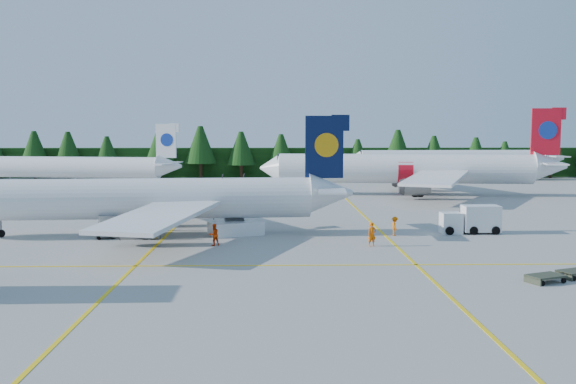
{
  "coord_description": "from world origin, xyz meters",
  "views": [
    {
      "loc": [
        -4.15,
        -50.84,
        9.55
      ],
      "look_at": [
        -2.76,
        12.26,
        3.5
      ],
      "focal_mm": 40.0,
      "sensor_mm": 36.0,
      "label": 1
    }
  ],
  "objects_px": {
    "airliner_navy": "(130,200)",
    "airliner_red": "(400,169)",
    "service_truck": "(470,219)",
    "airstairs": "(235,224)"
  },
  "relations": [
    {
      "from": "service_truck",
      "to": "airstairs",
      "type": "bearing_deg",
      "value": 179.53
    },
    {
      "from": "airliner_navy",
      "to": "service_truck",
      "type": "distance_m",
      "value": 31.52
    },
    {
      "from": "airliner_navy",
      "to": "airliner_red",
      "type": "bearing_deg",
      "value": 44.84
    },
    {
      "from": "airliner_navy",
      "to": "service_truck",
      "type": "bearing_deg",
      "value": -2.93
    },
    {
      "from": "airliner_red",
      "to": "airstairs",
      "type": "relative_size",
      "value": 6.04
    },
    {
      "from": "airstairs",
      "to": "service_truck",
      "type": "distance_m",
      "value": 21.91
    },
    {
      "from": "airliner_navy",
      "to": "airliner_red",
      "type": "distance_m",
      "value": 48.33
    },
    {
      "from": "airliner_red",
      "to": "airstairs",
      "type": "distance_m",
      "value": 42.48
    },
    {
      "from": "airliner_red",
      "to": "airstairs",
      "type": "bearing_deg",
      "value": -115.73
    },
    {
      "from": "airliner_red",
      "to": "airstairs",
      "type": "height_order",
      "value": "airliner_red"
    }
  ]
}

